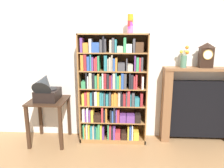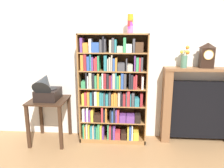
{
  "view_description": "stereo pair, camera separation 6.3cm",
  "coord_description": "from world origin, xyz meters",
  "views": [
    {
      "loc": [
        0.16,
        -2.95,
        1.63
      ],
      "look_at": [
        -0.02,
        0.14,
        0.89
      ],
      "focal_mm": 34.7,
      "sensor_mm": 36.0,
      "label": 1
    },
    {
      "loc": [
        0.22,
        -2.95,
        1.63
      ],
      "look_at": [
        -0.02,
        0.14,
        0.89
      ],
      "focal_mm": 34.7,
      "sensor_mm": 36.0,
      "label": 2
    }
  ],
  "objects": [
    {
      "name": "ground_plane",
      "position": [
        0.0,
        0.0,
        -0.01
      ],
      "size": [
        7.9,
        6.4,
        0.02
      ],
      "primitive_type": "cube",
      "color": "#997047"
    },
    {
      "name": "gramophone",
      "position": [
        -0.95,
        -0.03,
        0.85
      ],
      "size": [
        0.32,
        0.48,
        0.48
      ],
      "color": "black",
      "rests_on": "side_table_left"
    },
    {
      "name": "fireplace_mantel",
      "position": [
        1.3,
        0.21,
        0.56
      ],
      "size": [
        1.11,
        0.22,
        1.14
      ],
      "color": "brown",
      "rests_on": "ground"
    },
    {
      "name": "bookshelf",
      "position": [
        -0.02,
        0.13,
        0.77
      ],
      "size": [
        0.99,
        0.31,
        1.62
      ],
      "color": "olive",
      "rests_on": "ground"
    },
    {
      "name": "cup_stack",
      "position": [
        0.24,
        0.13,
        1.74
      ],
      "size": [
        0.08,
        0.08,
        0.25
      ],
      "color": "pink",
      "rests_on": "bookshelf"
    },
    {
      "name": "side_table_left",
      "position": [
        -0.95,
        0.03,
        0.51
      ],
      "size": [
        0.54,
        0.54,
        0.66
      ],
      "color": "#382316",
      "rests_on": "ground"
    },
    {
      "name": "wall_back",
      "position": [
        0.17,
        0.34,
        1.3
      ],
      "size": [
        4.9,
        0.08,
        2.6
      ],
      "primitive_type": "cube",
      "color": "silver",
      "rests_on": "ground"
    },
    {
      "name": "flower_vase",
      "position": [
        1.01,
        0.19,
        1.27
      ],
      "size": [
        0.13,
        0.13,
        0.31
      ],
      "color": "#4C7A60",
      "rests_on": "fireplace_mantel"
    },
    {
      "name": "mantel_clock",
      "position": [
        1.32,
        0.18,
        1.31
      ],
      "size": [
        0.18,
        0.13,
        0.35
      ],
      "color": "black",
      "rests_on": "fireplace_mantel"
    }
  ]
}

